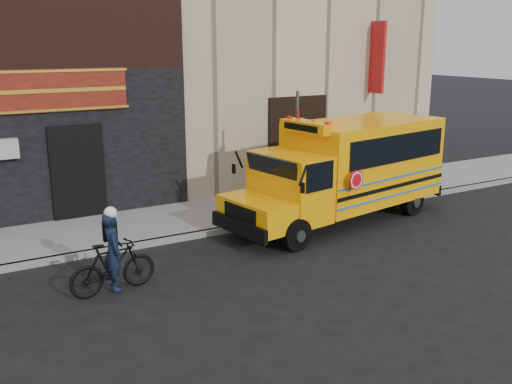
{
  "coord_description": "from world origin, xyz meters",
  "views": [
    {
      "loc": [
        -6.36,
        -10.25,
        4.89
      ],
      "look_at": [
        0.41,
        1.85,
        1.21
      ],
      "focal_mm": 40.0,
      "sensor_mm": 36.0,
      "label": 1
    }
  ],
  "objects": [
    {
      "name": "curb",
      "position": [
        0.0,
        2.6,
        0.07
      ],
      "size": [
        40.0,
        0.2,
        0.15
      ],
      "primitive_type": "cube",
      "color": "gray",
      "rests_on": "ground"
    },
    {
      "name": "sidewalk",
      "position": [
        0.0,
        4.1,
        0.07
      ],
      "size": [
        40.0,
        3.0,
        0.15
      ],
      "primitive_type": "cube",
      "color": "gray",
      "rests_on": "ground"
    },
    {
      "name": "bicycle",
      "position": [
        -3.68,
        0.38,
        0.53
      ],
      "size": [
        1.82,
        0.67,
        1.07
      ],
      "primitive_type": "imported",
      "rotation": [
        0.0,
        0.0,
        1.67
      ],
      "color": "black",
      "rests_on": "ground"
    },
    {
      "name": "school_bus",
      "position": [
        3.42,
        2.02,
        1.51
      ],
      "size": [
        7.17,
        3.31,
        2.92
      ],
      "color": "black",
      "rests_on": "ground"
    },
    {
      "name": "sign_pole",
      "position": [
        2.0,
        2.45,
        1.98
      ],
      "size": [
        0.14,
        0.3,
        3.62
      ],
      "color": "#424A45",
      "rests_on": "ground"
    },
    {
      "name": "cyclist",
      "position": [
        -3.64,
        0.44,
        0.8
      ],
      "size": [
        0.42,
        0.61,
        1.61
      ],
      "primitive_type": "imported",
      "rotation": [
        0.0,
        0.0,
        1.5
      ],
      "color": "black",
      "rests_on": "ground"
    },
    {
      "name": "building",
      "position": [
        -0.04,
        10.45,
        6.13
      ],
      "size": [
        20.0,
        10.7,
        12.0
      ],
      "color": "#BBAA8C",
      "rests_on": "sidewalk"
    },
    {
      "name": "ground",
      "position": [
        0.0,
        0.0,
        0.0
      ],
      "size": [
        120.0,
        120.0,
        0.0
      ],
      "primitive_type": "plane",
      "color": "black",
      "rests_on": "ground"
    }
  ]
}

